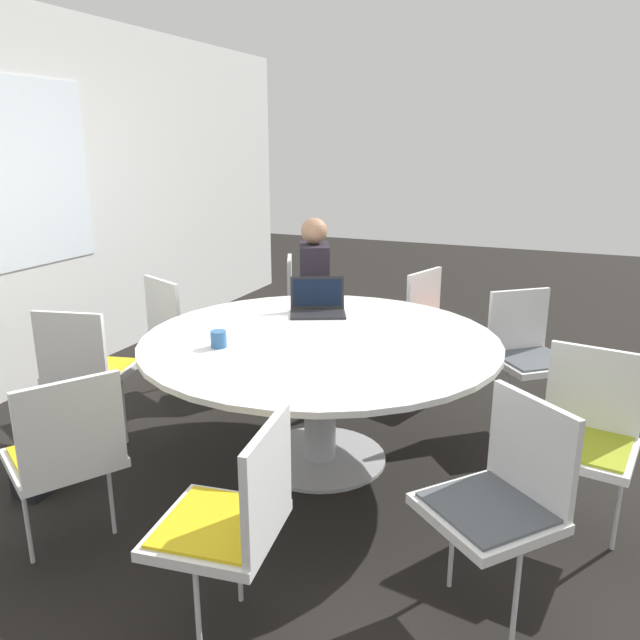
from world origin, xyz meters
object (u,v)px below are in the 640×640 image
at_px(chair_2, 85,364).
at_px(laptop, 318,305).
at_px(chair_4, 234,514).
at_px(person_0, 316,283).
at_px(chair_0, 306,300).
at_px(chair_3, 67,449).
at_px(chair_7, 528,348).
at_px(chair_1, 180,325).
at_px(chair_8, 438,320).
at_px(coffee_cup, 219,339).
at_px(chair_6, 586,428).
at_px(handbag, 47,461).
at_px(chair_5, 502,491).

distance_m(chair_2, laptop, 1.42).
xyz_separation_m(chair_4, person_0, (2.67, 0.84, 0.19)).
xyz_separation_m(chair_0, person_0, (-0.18, -0.18, 0.19)).
bearing_deg(chair_3, chair_7, -7.11).
bearing_deg(chair_1, chair_7, 34.59).
bearing_deg(chair_2, chair_8, 32.19).
height_order(chair_1, coffee_cup, chair_1).
bearing_deg(chair_7, coffee_cup, 2.17).
xyz_separation_m(chair_6, person_0, (1.47, 1.96, 0.19)).
height_order(chair_1, chair_8, same).
relative_size(chair_7, chair_8, 1.00).
bearing_deg(chair_0, chair_8, 56.97).
bearing_deg(chair_0, chair_7, 47.63).
xyz_separation_m(chair_3, laptop, (1.68, -0.43, 0.27)).
relative_size(chair_3, person_0, 0.71).
xyz_separation_m(chair_6, handbag, (-0.67, 2.60, -0.38)).
xyz_separation_m(chair_3, chair_7, (2.15, -1.67, 0.00)).
height_order(chair_0, chair_5, same).
bearing_deg(laptop, chair_0, 93.30).
distance_m(chair_4, coffee_cup, 1.24).
relative_size(chair_4, laptop, 2.10).
distance_m(chair_0, coffee_cup, 1.90).
bearing_deg(chair_0, person_0, 19.08).
distance_m(chair_2, person_0, 1.86).
bearing_deg(person_0, chair_5, 13.21).
bearing_deg(chair_8, chair_6, 52.23).
relative_size(chair_3, laptop, 2.10).
xyz_separation_m(chair_2, chair_6, (0.23, -2.70, 0.00)).
distance_m(chair_6, coffee_cup, 1.83).
height_order(chair_3, chair_6, same).
height_order(chair_4, chair_6, same).
distance_m(chair_2, chair_5, 2.47).
bearing_deg(coffee_cup, chair_1, 45.19).
xyz_separation_m(chair_7, chair_8, (0.40, 0.66, 0.00)).
xyz_separation_m(chair_3, chair_8, (2.55, -1.01, 0.00)).
relative_size(chair_1, laptop, 2.10).
bearing_deg(chair_0, chair_4, -5.16).
height_order(chair_6, coffee_cup, chair_6).
distance_m(chair_1, chair_3, 1.84).
relative_size(chair_7, laptop, 2.10).
height_order(chair_4, chair_7, same).
height_order(chair_1, laptop, laptop).
relative_size(chair_3, handbag, 2.42).
xyz_separation_m(chair_4, chair_7, (2.29, -0.77, 0.00)).
xyz_separation_m(chair_2, chair_3, (-0.84, -0.68, 0.00)).
distance_m(chair_8, person_0, 0.97).
bearing_deg(chair_8, chair_1, -45.23).
relative_size(chair_4, handbag, 2.42).
bearing_deg(chair_6, chair_2, 13.99).
relative_size(chair_4, chair_5, 1.00).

